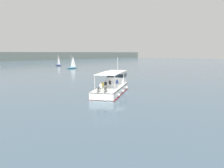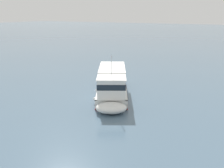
{
  "view_description": "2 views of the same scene",
  "coord_description": "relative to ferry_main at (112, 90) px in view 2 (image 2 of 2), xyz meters",
  "views": [
    {
      "loc": [
        -25.59,
        -22.29,
        6.09
      ],
      "look_at": [
        -1.0,
        -0.04,
        1.4
      ],
      "focal_mm": 35.69,
      "sensor_mm": 36.0,
      "label": 1
    },
    {
      "loc": [
        24.85,
        14.77,
        9.32
      ],
      "look_at": [
        -1.0,
        -0.04,
        1.4
      ],
      "focal_mm": 43.47,
      "sensor_mm": 36.0,
      "label": 2
    }
  ],
  "objects": [
    {
      "name": "ground_plane",
      "position": [
        0.11,
        -0.45,
        -1.02
      ],
      "size": [
        400.0,
        400.0,
        0.0
      ],
      "primitive_type": "plane",
      "color": "slate"
    },
    {
      "name": "ferry_main",
      "position": [
        0.0,
        0.0,
        0.0
      ],
      "size": [
        12.61,
        8.87,
        5.32
      ],
      "color": "white",
      "rests_on": "ground"
    }
  ]
}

